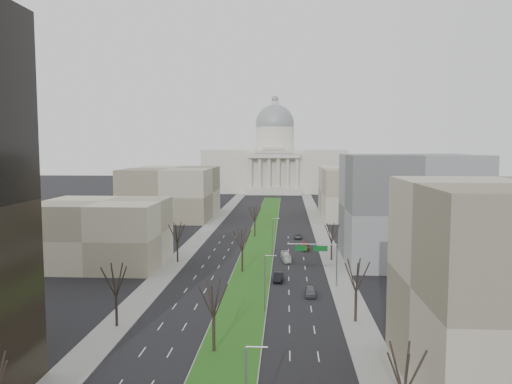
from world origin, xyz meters
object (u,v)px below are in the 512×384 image
at_px(car_black, 278,277).
at_px(box_van, 286,257).
at_px(car_grey_far, 298,236).
at_px(car_grey_near, 310,291).
at_px(car_red, 305,246).

xyz_separation_m(car_black, box_van, (1.45, 17.20, 0.12)).
bearing_deg(box_van, car_grey_far, 75.78).
bearing_deg(car_grey_near, car_grey_far, 92.60).
height_order(car_red, box_van, box_van).
xyz_separation_m(car_red, car_grey_far, (-1.25, 15.04, -0.19)).
xyz_separation_m(car_grey_near, car_black, (-5.69, 9.09, 0.01)).
relative_size(car_grey_near, car_black, 0.96).
distance_m(car_grey_near, car_black, 10.73).
relative_size(car_red, car_grey_far, 1.25).
bearing_deg(car_red, car_grey_far, 96.11).
xyz_separation_m(car_black, car_red, (6.07, 29.95, 0.01)).
bearing_deg(car_grey_far, car_black, -92.29).
distance_m(car_black, box_van, 17.26).
xyz_separation_m(car_red, box_van, (-4.63, -12.75, 0.11)).
distance_m(car_grey_far, box_van, 27.99).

